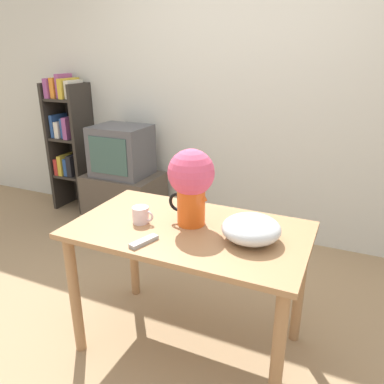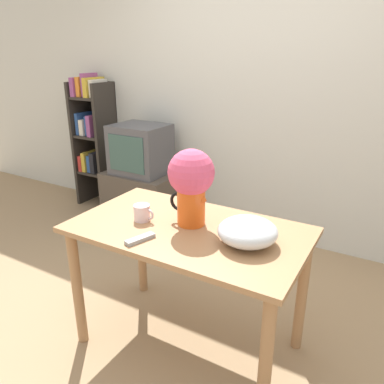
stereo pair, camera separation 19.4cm
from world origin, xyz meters
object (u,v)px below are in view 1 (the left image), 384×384
Objects in this scene: flower_vase at (191,181)px; tv_set at (122,151)px; coffee_mug at (141,215)px; white_bowl at (251,229)px.

flower_vase is 1.75m from tv_set.
coffee_mug is 1.64m from tv_set.
tv_set is (-1.01, 1.29, -0.04)m from coffee_mug.
white_bowl is (0.35, -0.06, -0.18)m from flower_vase.
tv_set is at bearing 136.65° from flower_vase.
tv_set reaches higher than white_bowl.
white_bowl is at bearing -9.33° from flower_vase.
white_bowl reaches higher than coffee_mug.
flower_vase is at bearing 21.03° from coffee_mug.
flower_vase is 0.40m from white_bowl.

